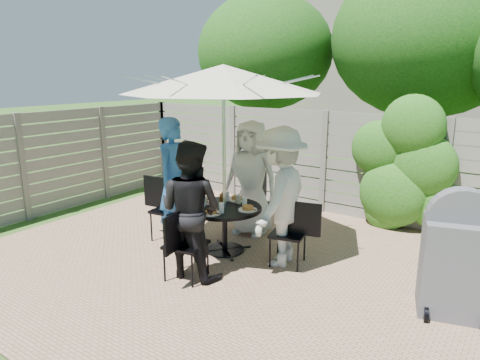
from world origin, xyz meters
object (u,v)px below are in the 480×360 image
Objects in this scene: patio_table at (225,220)px; chair_left at (169,222)px; plate_right at (248,209)px; bicycle at (186,169)px; chair_back at (254,214)px; person_right at (280,197)px; plate_front at (211,212)px; glass_left at (205,201)px; umbrella at (223,79)px; person_left at (175,181)px; syrup_jug at (223,200)px; coffee_cup at (238,199)px; bbq_grill at (457,259)px; glass_front at (222,208)px; glass_right at (245,202)px; person_front at (191,210)px; plate_back at (237,198)px; chair_right at (289,246)px; person_back at (251,178)px; plate_left at (203,201)px; glass_back at (227,196)px; chair_front at (186,259)px.

patio_table is 1.18× the size of chair_left.
bicycle is (-2.95, 2.04, -0.19)m from plate_right.
person_right reaches higher than chair_back.
plate_front is 0.37m from glass_left.
person_left is (-0.82, -0.10, -1.46)m from umbrella.
coffee_cup is at bearing 53.87° from syrup_jug.
plate_right is at bearing 164.61° from bbq_grill.
patio_table is 0.98m from chair_back.
umbrella is 1.68m from glass_front.
bicycle is (-2.73, 2.33, -0.23)m from glass_front.
bicycle reaches higher than glass_right.
person_front is 14.30× the size of coffee_cup.
plate_back is (0.91, 0.48, 0.41)m from chair_left.
umbrella is 3.35× the size of chair_right.
plate_right is at bearing -50.42° from bicycle.
patio_table is 4.40× the size of plate_back.
patio_table is 0.38× the size of umbrella.
glass_front is at bearing -100.42° from person_front.
person_back is 0.98× the size of person_right.
person_left is at bearing -149.42° from plate_back.
person_left reaches higher than plate_back.
glass_right is (0.20, 0.49, 0.05)m from plate_front.
umbrella is at bearing -32.67° from syrup_jug.
umbrella is at bearing 7.13° from plate_left.
coffee_cup is 0.06× the size of bicycle.
plate_front is 1.62× the size of syrup_jug.
chair_left is 1.17m from coffee_cup.
chair_back is 0.74m from plate_back.
glass_right is at bearing -15.87° from glass_back.
chair_left is 3.91m from bbq_grill.
person_right is (-0.13, -0.02, 0.65)m from chair_right.
chair_front is 1.12m from syrup_jug.
glass_left and glass_right have the same top height.
glass_back is (-0.96, 0.14, -0.18)m from person_right.
plate_back reaches higher than patio_table.
umbrella is at bearing -90.00° from person_back.
chair_right is 1.20m from glass_back.
umbrella is 1.59× the size of person_left.
glass_front is 0.40m from glass_right.
person_right is (1.65, 0.21, -0.02)m from person_left.
chair_left reaches higher than glass_back.
umbrella reaches higher than glass_right.
chair_left is 6.05× the size of syrup_jug.
glass_front is at bearing -105.87° from glass_right.
person_front is at bearing -106.32° from plate_right.
chair_right is at bearing 0.56° from chair_left.
bbq_grill is (1.97, -0.06, 0.36)m from chair_right.
glass_right is at bearing -100.42° from person_right.
person_front is at bearing -135.00° from person_left.
person_left reaches higher than glass_back.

